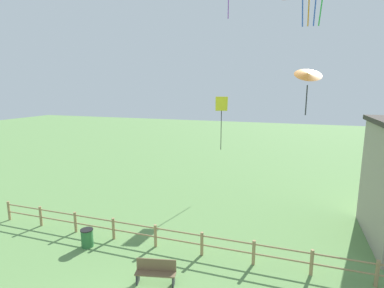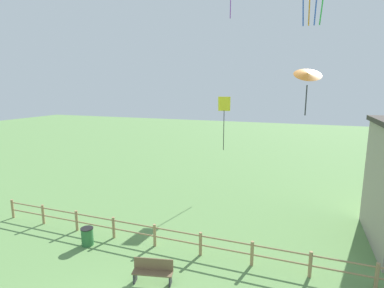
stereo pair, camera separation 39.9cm
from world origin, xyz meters
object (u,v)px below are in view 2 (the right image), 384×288
trash_bin (87,236)px  park_bench_near_fence (153,270)px  kite_yellow_diamond (224,111)px  kite_orange_delta (308,75)px

trash_bin → park_bench_near_fence: bearing=-18.4°
park_bench_near_fence → kite_yellow_diamond: 12.61m
trash_bin → kite_orange_delta: size_ratio=0.44×
park_bench_near_fence → kite_orange_delta: bearing=36.9°
kite_yellow_diamond → kite_orange_delta: bearing=-55.2°
park_bench_near_fence → kite_yellow_diamond: (-0.20, 11.45, 5.29)m
trash_bin → kite_yellow_diamond: (4.03, 10.04, 5.35)m
kite_orange_delta → kite_yellow_diamond: 9.52m
trash_bin → kite_orange_delta: 12.19m
kite_orange_delta → kite_yellow_diamond: (-5.30, 7.62, -2.11)m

